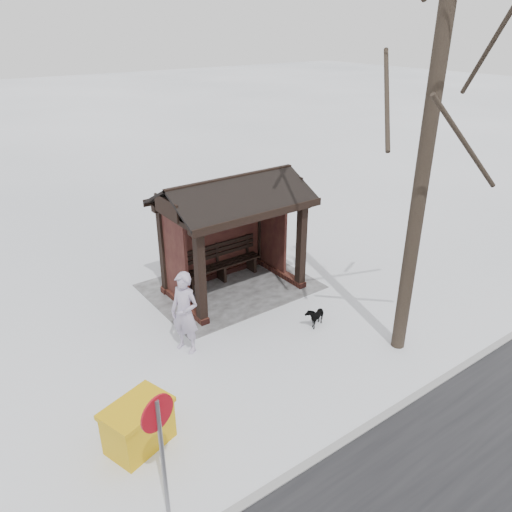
{
  "coord_description": "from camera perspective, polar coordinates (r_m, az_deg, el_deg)",
  "views": [
    {
      "loc": [
        6.34,
        9.69,
        6.45
      ],
      "look_at": [
        -0.13,
        0.8,
        1.25
      ],
      "focal_mm": 35.0,
      "sensor_mm": 36.0,
      "label": 1
    }
  ],
  "objects": [
    {
      "name": "trampled_patch",
      "position": [
        13.4,
        -2.97,
        -3.46
      ],
      "size": [
        4.2,
        3.2,
        0.02
      ],
      "primitive_type": "cube",
      "color": "gray",
      "rests_on": "ground"
    },
    {
      "name": "pedestrian",
      "position": [
        10.59,
        -8.14,
        -6.46
      ],
      "size": [
        0.67,
        0.79,
        1.84
      ],
      "primitive_type": "imported",
      "rotation": [
        0.0,
        0.0,
        1.98
      ],
      "color": "#ACA0BB",
      "rests_on": "ground"
    },
    {
      "name": "bus_shelter",
      "position": [
        12.48,
        -3.09,
        5.18
      ],
      "size": [
        3.6,
        2.4,
        3.09
      ],
      "color": "#3B1915",
      "rests_on": "ground"
    },
    {
      "name": "grit_bin",
      "position": [
        8.88,
        -13.29,
        -18.31
      ],
      "size": [
        1.26,
        1.04,
        0.83
      ],
      "rotation": [
        0.0,
        0.0,
        0.31
      ],
      "color": "#CC9A0C",
      "rests_on": "ground"
    },
    {
      "name": "road_sign",
      "position": [
        7.09,
        -10.99,
        -19.04
      ],
      "size": [
        0.53,
        0.19,
        2.12
      ],
      "rotation": [
        0.0,
        0.0,
        0.29
      ],
      "color": "slate",
      "rests_on": "ground"
    },
    {
      "name": "tree_near",
      "position": [
        9.58,
        20.5,
        22.1
      ],
      "size": [
        3.42,
        3.42,
        9.03
      ],
      "color": "black",
      "rests_on": "ground"
    },
    {
      "name": "ground",
      "position": [
        13.26,
        -2.5,
        -3.83
      ],
      "size": [
        120.0,
        120.0,
        0.0
      ],
      "primitive_type": "plane",
      "color": "white",
      "rests_on": "ground"
    },
    {
      "name": "kerb",
      "position": [
        9.97,
        16.14,
        -16.18
      ],
      "size": [
        120.0,
        0.15,
        0.06
      ],
      "primitive_type": "cube",
      "color": "gray",
      "rests_on": "ground"
    },
    {
      "name": "dog",
      "position": [
        11.75,
        6.78,
        -6.75
      ],
      "size": [
        0.65,
        0.46,
        0.5
      ],
      "primitive_type": "imported",
      "rotation": [
        0.0,
        0.0,
        1.93
      ],
      "color": "black",
      "rests_on": "ground"
    }
  ]
}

